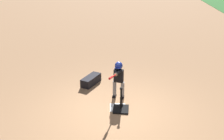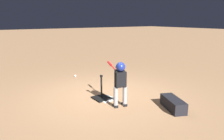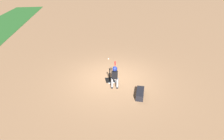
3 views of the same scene
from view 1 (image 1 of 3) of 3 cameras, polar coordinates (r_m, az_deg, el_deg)
ground_plane at (r=7.27m, az=0.34°, el=-9.25°), size 90.00×90.00×0.00m
home_plate at (r=7.48m, az=1.27°, el=-8.19°), size 0.48×0.48×0.02m
batting_tee at (r=7.36m, az=1.96°, el=-8.08°), size 0.48×0.43×0.68m
batter_child at (r=7.70m, az=1.38°, el=-1.26°), size 0.98×0.41×1.15m
equipment_bag at (r=8.85m, az=-4.59°, el=-2.22°), size 0.90×0.62×0.28m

